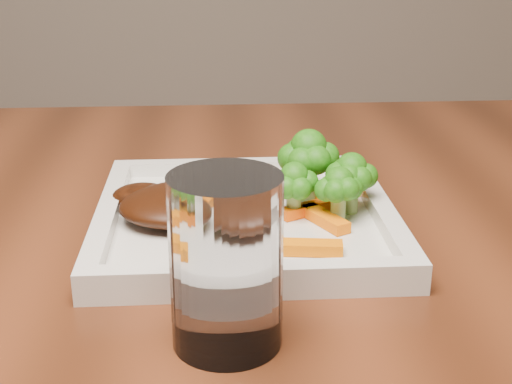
{
  "coord_description": "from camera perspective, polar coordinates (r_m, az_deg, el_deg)",
  "views": [
    {
      "loc": [
        0.26,
        -0.63,
        1.02
      ],
      "look_at": [
        0.3,
        -0.03,
        0.79
      ],
      "focal_mm": 50.0,
      "sensor_mm": 36.0,
      "label": 1
    }
  ],
  "objects": [
    {
      "name": "carrot_6",
      "position": [
        0.67,
        3.97,
        -1.4
      ],
      "size": [
        0.05,
        0.04,
        0.01
      ],
      "primitive_type": "cube",
      "rotation": [
        0.0,
        0.0,
        0.48
      ],
      "color": "#FF5904",
      "rests_on": "plate"
    },
    {
      "name": "drinking_glass",
      "position": [
        0.47,
        -2.4,
        -5.64
      ],
      "size": [
        0.1,
        0.1,
        0.12
      ],
      "primitive_type": "cylinder",
      "rotation": [
        0.0,
        0.0,
        0.34
      ],
      "color": "silver",
      "rests_on": "dining_table"
    },
    {
      "name": "plate",
      "position": [
        0.66,
        -0.86,
        -2.52
      ],
      "size": [
        0.27,
        0.27,
        0.01
      ],
      "primitive_type": "cube",
      "color": "silver",
      "rests_on": "dining_table"
    },
    {
      "name": "carrot_4",
      "position": [
        0.72,
        0.49,
        0.37
      ],
      "size": [
        0.04,
        0.06,
        0.01
      ],
      "primitive_type": "cube",
      "rotation": [
        0.0,
        0.0,
        1.03
      ],
      "color": "#EC6103",
      "rests_on": "plate"
    },
    {
      "name": "broccoli_1",
      "position": [
        0.67,
        7.61,
        0.99
      ],
      "size": [
        0.07,
        0.07,
        0.06
      ],
      "primitive_type": null,
      "rotation": [
        0.0,
        0.0,
        0.37
      ],
      "color": "#257012",
      "rests_on": "plate"
    },
    {
      "name": "broccoli_0",
      "position": [
        0.69,
        4.2,
        2.15
      ],
      "size": [
        0.08,
        0.08,
        0.07
      ],
      "primitive_type": null,
      "rotation": [
        0.0,
        0.0,
        0.2
      ],
      "color": "#296410",
      "rests_on": "plate"
    },
    {
      "name": "carrot_3",
      "position": [
        0.71,
        7.02,
        0.04
      ],
      "size": [
        0.06,
        0.04,
        0.01
      ],
      "primitive_type": "cube",
      "rotation": [
        0.0,
        0.0,
        0.35
      ],
      "color": "orange",
      "rests_on": "plate"
    },
    {
      "name": "steak",
      "position": [
        0.66,
        -5.47,
        -0.89
      ],
      "size": [
        0.15,
        0.13,
        0.03
      ],
      "primitive_type": "ellipsoid",
      "rotation": [
        0.0,
        0.0,
        0.27
      ],
      "color": "#391708",
      "rests_on": "plate"
    },
    {
      "name": "carrot_5",
      "position": [
        0.65,
        5.53,
        -2.15
      ],
      "size": [
        0.04,
        0.06,
        0.01
      ],
      "primitive_type": "cube",
      "rotation": [
        0.0,
        0.0,
        -1.09
      ],
      "color": "#FF7004",
      "rests_on": "plate"
    },
    {
      "name": "broccoli_3",
      "position": [
        0.65,
        3.07,
        0.54
      ],
      "size": [
        0.05,
        0.05,
        0.06
      ],
      "primitive_type": null,
      "rotation": [
        0.0,
        0.0,
        0.08
      ],
      "color": "#127114",
      "rests_on": "plate"
    },
    {
      "name": "broccoli_2",
      "position": [
        0.64,
        6.64,
        0.03
      ],
      "size": [
        0.05,
        0.05,
        0.06
      ],
      "primitive_type": null,
      "rotation": [
        0.0,
        0.0,
        -0.11
      ],
      "color": "#127016",
      "rests_on": "plate"
    },
    {
      "name": "carrot_0",
      "position": [
        0.59,
        3.99,
        -4.45
      ],
      "size": [
        0.06,
        0.02,
        0.01
      ],
      "primitive_type": "cube",
      "rotation": [
        0.0,
        0.0,
        -0.13
      ],
      "color": "orange",
      "rests_on": "plate"
    }
  ]
}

